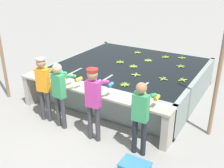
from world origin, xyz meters
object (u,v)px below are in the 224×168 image
Objects in this scene: banana_bunch_floating_3 at (183,80)px; banana_bunch_floating_8 at (133,66)px; banana_bunch_floating_9 at (165,57)px; banana_bunch_floating_0 at (182,58)px; worker_0 at (44,83)px; worker_2 at (94,98)px; support_post_right at (219,71)px; worker_3 at (141,112)px; banana_bunch_floating_1 at (136,75)px; banana_bunch_floating_7 at (148,60)px; banana_bunch_floating_2 at (163,79)px; banana_bunch_floating_6 at (137,52)px; knife_0 at (142,104)px; worker_1 at (60,90)px; banana_bunch_floating_10 at (181,66)px; support_post_left at (0,46)px; banana_bunch_floating_4 at (120,62)px; banana_bunch_floating_5 at (125,85)px.

banana_bunch_floating_3 and banana_bunch_floating_8 have the same top height.
banana_bunch_floating_8 is 1.00× the size of banana_bunch_floating_9.
worker_0 is at bearing -118.34° from banana_bunch_floating_0.
support_post_right is at bearing 34.89° from worker_2.
banana_bunch_floating_9 is at bearing 103.28° from worker_3.
banana_bunch_floating_0 is at bearing 74.00° from banana_bunch_floating_1.
banana_bunch_floating_8 is at bearing -101.02° from banana_bunch_floating_7.
banana_bunch_floating_0 and banana_bunch_floating_2 have the same top height.
banana_bunch_floating_6 is 0.09× the size of support_post_right.
banana_bunch_floating_2 is at bearing -86.34° from banana_bunch_floating_0.
banana_bunch_floating_1 is 1.27m from banana_bunch_floating_3.
banana_bunch_floating_1 reaches higher than knife_0.
worker_3 is 5.85× the size of banana_bunch_floating_9.
banana_bunch_floating_0 is 1.19m from banana_bunch_floating_7.
knife_0 is (-0.17, 0.46, -0.06)m from worker_3.
worker_1 is 0.99m from worker_2.
banana_bunch_floating_10 is (0.85, 1.33, -0.00)m from banana_bunch_floating_1.
support_post_left reaches higher than worker_3.
banana_bunch_floating_1 is 0.09× the size of support_post_left.
knife_0 is 4.50m from support_post_left.
support_post_right reaches higher than banana_bunch_floating_2.
worker_3 is 0.49m from knife_0.
banana_bunch_floating_4 is 1.00× the size of banana_bunch_floating_9.
worker_2 is 6.17× the size of banana_bunch_floating_9.
worker_2 is (1.55, -0.08, 0.03)m from worker_0.
banana_bunch_floating_6 is at bearing 109.40° from banana_bunch_floating_5.
banana_bunch_floating_3 is at bearing -72.27° from banana_bunch_floating_0.
worker_0 is at bearing -10.69° from support_post_left.
banana_bunch_floating_9 is at bearing 88.57° from banana_bunch_floating_5.
worker_0 is at bearing -115.83° from banana_bunch_floating_8.
banana_bunch_floating_1 is 1.37m from banana_bunch_floating_7.
worker_0 is 3.10m from banana_bunch_floating_2.
worker_0 reaches higher than banana_bunch_floating_10.
banana_bunch_floating_0 is 0.09× the size of support_post_left.
banana_bunch_floating_10 is at bearing 18.18° from banana_bunch_floating_4.
banana_bunch_floating_3 is at bearing 61.06° from worker_2.
banana_bunch_floating_4 is at bearing -137.17° from banana_bunch_floating_0.
worker_3 is 1.97m from support_post_right.
support_post_right is at bearing -36.81° from banana_bunch_floating_7.
banana_bunch_floating_10 is (0.89, 3.33, -0.13)m from worker_2.
worker_2 is 2.63m from banana_bunch_floating_3.
support_post_right reaches higher than banana_bunch_floating_6.
banana_bunch_floating_9 is at bearing 108.50° from banana_bunch_floating_2.
support_post_left is (-3.56, -1.55, 0.67)m from banana_bunch_floating_1.
banana_bunch_floating_2 is 1.99m from banana_bunch_floating_9.
banana_bunch_floating_4 and banana_bunch_floating_7 have the same top height.
banana_bunch_floating_7 is at bearing -135.63° from banana_bunch_floating_0.
worker_1 is (0.56, -0.05, -0.03)m from worker_0.
support_post_left reaches higher than banana_bunch_floating_6.
banana_bunch_floating_4 is 1.80m from banana_bunch_floating_5.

